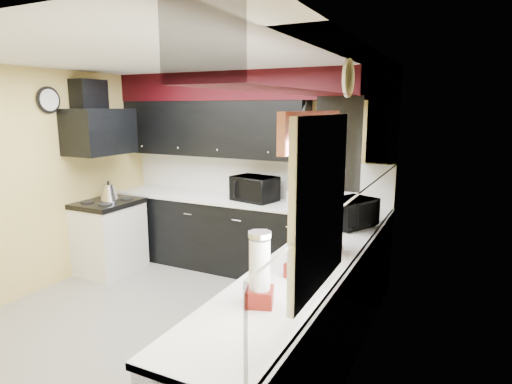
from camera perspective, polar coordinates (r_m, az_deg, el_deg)
ground at (r=4.48m, az=-11.40°, el=-16.52°), size 3.60×3.60×0.00m
wall_back at (r=5.56m, az=-0.55°, el=2.74°), size 3.60×0.06×2.50m
wall_right at (r=3.28m, az=13.51°, el=-3.53°), size 0.06×3.60×2.50m
wall_left at (r=5.35m, az=-27.41°, el=1.15°), size 0.06×3.60×2.50m
ceiling at (r=4.00m, az=-12.84°, el=17.14°), size 3.60×3.60×0.06m
cab_back at (r=5.48m, az=-1.95°, el=-5.98°), size 3.60×0.60×0.90m
cab_right at (r=3.39m, az=6.47°, el=-17.42°), size 0.60×3.00×0.90m
counter_back at (r=5.36m, az=-1.99°, el=-1.18°), size 3.62×0.64×0.04m
counter_right at (r=3.19m, az=6.66°, el=-9.99°), size 0.64×3.02×0.04m
splash_back at (r=5.56m, az=-0.59°, el=2.12°), size 3.60×0.02×0.50m
splash_right at (r=3.30m, az=13.29°, el=-4.52°), size 0.02×3.60×0.50m
upper_back at (r=5.60m, az=-6.00°, el=8.40°), size 2.60×0.35×0.70m
upper_right at (r=4.11m, az=14.30°, el=7.12°), size 0.35×1.80×0.70m
soffit_back at (r=5.34m, az=-1.46°, el=13.96°), size 3.60×0.36×0.35m
soffit_right at (r=3.06m, az=10.26°, el=15.85°), size 0.36×3.24×0.35m
stove at (r=5.78m, az=-18.91°, el=-5.88°), size 0.60×0.75×0.86m
cooktop at (r=5.67m, az=-19.20°, el=-1.43°), size 0.62×0.77×0.06m
hood at (r=5.59m, az=-20.15°, el=7.57°), size 0.50×0.78×0.55m
hood_duct at (r=5.67m, az=-21.37°, el=11.79°), size 0.24×0.40×0.40m
window at (r=2.37m, az=8.59°, el=-1.54°), size 0.03×0.86×0.96m
valance at (r=2.33m, az=7.58°, el=8.21°), size 0.04×0.88×0.20m
pan_top at (r=4.94m, az=6.75°, el=10.34°), size 0.03×0.22×0.40m
pan_mid at (r=4.83m, az=6.16°, el=7.37°), size 0.03×0.28×0.46m
pan_low at (r=5.08m, az=7.18°, el=7.19°), size 0.03×0.24×0.42m
cut_board at (r=4.71m, az=5.78°, el=7.89°), size 0.03×0.26×0.35m
baskets at (r=3.42m, az=9.06°, el=-4.00°), size 0.27×0.27×0.50m
clock at (r=5.42m, az=-25.94°, el=10.97°), size 0.03×0.30×0.30m
deco_plate at (r=2.85m, az=12.21°, el=14.62°), size 0.03×0.24×0.24m
toaster_oven at (r=5.24m, az=-0.24°, el=0.46°), size 0.60×0.53×0.30m
microwave at (r=4.22m, az=12.54°, el=-2.71°), size 0.49×0.57×0.27m
utensil_crock at (r=5.08m, az=4.92°, el=-0.77°), size 0.19×0.19×0.16m
knife_block at (r=5.07m, az=6.58°, el=-0.36°), size 0.11×0.15×0.23m
kettle at (r=5.69m, az=-19.02°, el=-0.03°), size 0.27×0.27×0.20m
dispenser_a at (r=2.90m, az=5.75°, el=-7.34°), size 0.17×0.17×0.42m
dispenser_b at (r=2.49m, az=0.50°, el=-10.42°), size 0.20×0.20×0.42m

